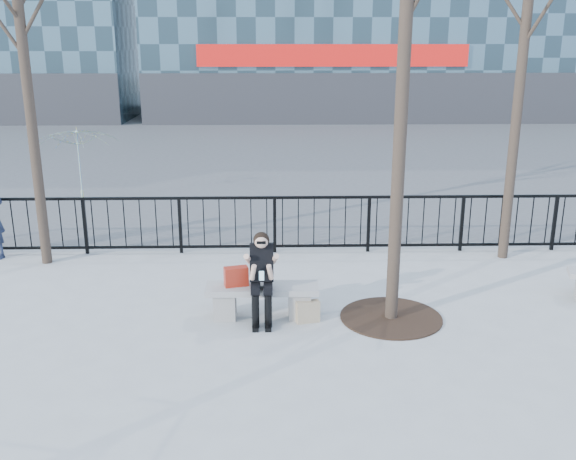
{
  "coord_description": "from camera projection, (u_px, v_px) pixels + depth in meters",
  "views": [
    {
      "loc": [
        0.17,
        -8.75,
        3.96
      ],
      "look_at": [
        0.4,
        0.8,
        1.1
      ],
      "focal_mm": 40.0,
      "sensor_mm": 36.0,
      "label": 1
    }
  ],
  "objects": [
    {
      "name": "bench_main",
      "position": [
        262.0,
        298.0,
        9.43
      ],
      "size": [
        1.65,
        0.46,
        0.49
      ],
      "color": "gray",
      "rests_on": "ground"
    },
    {
      "name": "ground",
      "position": [
        262.0,
        317.0,
        9.51
      ],
      "size": [
        120.0,
        120.0,
        0.0
      ],
      "primitive_type": "plane",
      "color": "gray",
      "rests_on": "ground"
    },
    {
      "name": "railing",
      "position": [
        264.0,
        225.0,
        12.23
      ],
      "size": [
        14.0,
        0.06,
        1.1
      ],
      "color": "black",
      "rests_on": "ground"
    },
    {
      "name": "seated_woman",
      "position": [
        262.0,
        278.0,
        9.17
      ],
      "size": [
        0.5,
        0.64,
        1.34
      ],
      "color": "black",
      "rests_on": "ground"
    },
    {
      "name": "tree_grate",
      "position": [
        391.0,
        317.0,
        9.46
      ],
      "size": [
        1.5,
        1.5,
        0.02
      ],
      "primitive_type": "cylinder",
      "color": "black",
      "rests_on": "ground"
    },
    {
      "name": "handbag",
      "position": [
        236.0,
        276.0,
        9.34
      ],
      "size": [
        0.37,
        0.24,
        0.28
      ],
      "primitive_type": "cube",
      "rotation": [
        0.0,
        0.0,
        0.25
      ],
      "color": "#9D2213",
      "rests_on": "bench_main"
    },
    {
      "name": "street_surface",
      "position": [
        268.0,
        149.0,
        23.88
      ],
      "size": [
        60.0,
        23.0,
        0.01
      ],
      "primitive_type": "cube",
      "color": "#474747",
      "rests_on": "ground"
    },
    {
      "name": "vendor_umbrella",
      "position": [
        79.0,
        165.0,
        15.87
      ],
      "size": [
        2.25,
        2.29,
        1.88
      ],
      "primitive_type": "imported",
      "rotation": [
        0.0,
        0.0,
        -0.1
      ],
      "color": "yellow",
      "rests_on": "ground"
    },
    {
      "name": "shopping_bag",
      "position": [
        308.0,
        312.0,
        9.29
      ],
      "size": [
        0.36,
        0.2,
        0.32
      ],
      "primitive_type": "cube",
      "rotation": [
        0.0,
        0.0,
        0.24
      ],
      "color": "#C7B28C",
      "rests_on": "ground"
    }
  ]
}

